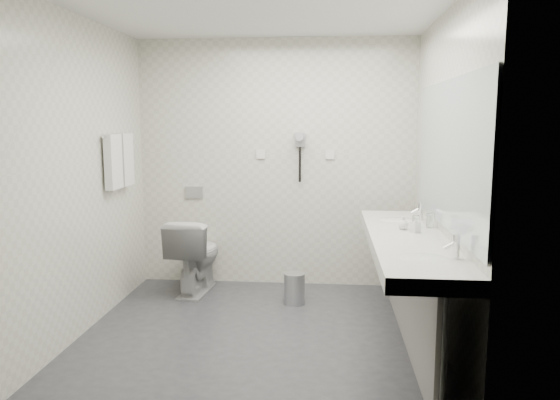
# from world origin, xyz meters

# --- Properties ---
(floor) EXTENTS (2.80, 2.80, 0.00)m
(floor) POSITION_xyz_m (0.00, 0.00, 0.00)
(floor) COLOR #2D2D32
(floor) RESTS_ON ground
(ceiling) EXTENTS (2.80, 2.80, 0.00)m
(ceiling) POSITION_xyz_m (0.00, 0.00, 2.50)
(ceiling) COLOR silver
(ceiling) RESTS_ON wall_back
(wall_back) EXTENTS (2.80, 0.00, 2.80)m
(wall_back) POSITION_xyz_m (0.00, 1.30, 1.25)
(wall_back) COLOR beige
(wall_back) RESTS_ON floor
(wall_front) EXTENTS (2.80, 0.00, 2.80)m
(wall_front) POSITION_xyz_m (0.00, -1.30, 1.25)
(wall_front) COLOR beige
(wall_front) RESTS_ON floor
(wall_left) EXTENTS (0.00, 2.60, 2.60)m
(wall_left) POSITION_xyz_m (-1.40, 0.00, 1.25)
(wall_left) COLOR beige
(wall_left) RESTS_ON floor
(wall_right) EXTENTS (0.00, 2.60, 2.60)m
(wall_right) POSITION_xyz_m (1.40, 0.00, 1.25)
(wall_right) COLOR beige
(wall_right) RESTS_ON floor
(vanity_counter) EXTENTS (0.55, 2.20, 0.10)m
(vanity_counter) POSITION_xyz_m (1.12, -0.20, 0.80)
(vanity_counter) COLOR silver
(vanity_counter) RESTS_ON floor
(vanity_panel) EXTENTS (0.03, 2.15, 0.75)m
(vanity_panel) POSITION_xyz_m (1.15, -0.20, 0.38)
(vanity_panel) COLOR gray
(vanity_panel) RESTS_ON floor
(vanity_post_near) EXTENTS (0.06, 0.06, 0.75)m
(vanity_post_near) POSITION_xyz_m (1.18, -1.24, 0.38)
(vanity_post_near) COLOR silver
(vanity_post_near) RESTS_ON floor
(vanity_post_far) EXTENTS (0.06, 0.06, 0.75)m
(vanity_post_far) POSITION_xyz_m (1.18, 0.84, 0.38)
(vanity_post_far) COLOR silver
(vanity_post_far) RESTS_ON floor
(mirror) EXTENTS (0.02, 2.20, 1.05)m
(mirror) POSITION_xyz_m (1.39, -0.20, 1.45)
(mirror) COLOR #B2BCC6
(mirror) RESTS_ON wall_right
(basin_near) EXTENTS (0.40, 0.31, 0.05)m
(basin_near) POSITION_xyz_m (1.12, -0.85, 0.83)
(basin_near) COLOR silver
(basin_near) RESTS_ON vanity_counter
(basin_far) EXTENTS (0.40, 0.31, 0.05)m
(basin_far) POSITION_xyz_m (1.12, 0.45, 0.83)
(basin_far) COLOR silver
(basin_far) RESTS_ON vanity_counter
(faucet_near) EXTENTS (0.04, 0.04, 0.15)m
(faucet_near) POSITION_xyz_m (1.32, -0.85, 0.92)
(faucet_near) COLOR silver
(faucet_near) RESTS_ON vanity_counter
(faucet_far) EXTENTS (0.04, 0.04, 0.15)m
(faucet_far) POSITION_xyz_m (1.32, 0.45, 0.92)
(faucet_far) COLOR silver
(faucet_far) RESTS_ON vanity_counter
(soap_bottle_a) EXTENTS (0.08, 0.08, 0.12)m
(soap_bottle_a) POSITION_xyz_m (1.20, -0.08, 0.91)
(soap_bottle_a) COLOR beige
(soap_bottle_a) RESTS_ON vanity_counter
(soap_bottle_b) EXTENTS (0.09, 0.09, 0.10)m
(soap_bottle_b) POSITION_xyz_m (1.12, 0.03, 0.90)
(soap_bottle_b) COLOR beige
(soap_bottle_b) RESTS_ON vanity_counter
(glass_left) EXTENTS (0.06, 0.06, 0.11)m
(glass_left) POSITION_xyz_m (1.34, 0.13, 0.91)
(glass_left) COLOR silver
(glass_left) RESTS_ON vanity_counter
(glass_right) EXTENTS (0.07, 0.07, 0.10)m
(glass_right) POSITION_xyz_m (1.23, 0.09, 0.90)
(glass_right) COLOR silver
(glass_right) RESTS_ON vanity_counter
(toilet) EXTENTS (0.48, 0.77, 0.74)m
(toilet) POSITION_xyz_m (-0.77, 0.94, 0.37)
(toilet) COLOR silver
(toilet) RESTS_ON floor
(flush_plate) EXTENTS (0.18, 0.02, 0.12)m
(flush_plate) POSITION_xyz_m (-0.85, 1.29, 0.95)
(flush_plate) COLOR #B2B5BA
(flush_plate) RESTS_ON wall_back
(pedal_bin) EXTENTS (0.21, 0.21, 0.28)m
(pedal_bin) POSITION_xyz_m (0.24, 0.66, 0.14)
(pedal_bin) COLOR #B2B5BA
(pedal_bin) RESTS_ON floor
(bin_lid) EXTENTS (0.20, 0.20, 0.02)m
(bin_lid) POSITION_xyz_m (0.24, 0.66, 0.28)
(bin_lid) COLOR #B2B5BA
(bin_lid) RESTS_ON pedal_bin
(towel_rail) EXTENTS (0.02, 0.62, 0.02)m
(towel_rail) POSITION_xyz_m (-1.35, 0.55, 1.55)
(towel_rail) COLOR silver
(towel_rail) RESTS_ON wall_left
(towel_near) EXTENTS (0.07, 0.24, 0.48)m
(towel_near) POSITION_xyz_m (-1.34, 0.41, 1.33)
(towel_near) COLOR silver
(towel_near) RESTS_ON towel_rail
(towel_far) EXTENTS (0.07, 0.24, 0.48)m
(towel_far) POSITION_xyz_m (-1.34, 0.69, 1.33)
(towel_far) COLOR silver
(towel_far) RESTS_ON towel_rail
(dryer_cradle) EXTENTS (0.10, 0.04, 0.14)m
(dryer_cradle) POSITION_xyz_m (0.25, 1.27, 1.50)
(dryer_cradle) COLOR gray
(dryer_cradle) RESTS_ON wall_back
(dryer_barrel) EXTENTS (0.08, 0.14, 0.08)m
(dryer_barrel) POSITION_xyz_m (0.25, 1.20, 1.53)
(dryer_barrel) COLOR gray
(dryer_barrel) RESTS_ON dryer_cradle
(dryer_cord) EXTENTS (0.02, 0.02, 0.35)m
(dryer_cord) POSITION_xyz_m (0.25, 1.26, 1.25)
(dryer_cord) COLOR black
(dryer_cord) RESTS_ON dryer_cradle
(switch_plate_a) EXTENTS (0.09, 0.02, 0.09)m
(switch_plate_a) POSITION_xyz_m (-0.15, 1.29, 1.35)
(switch_plate_a) COLOR silver
(switch_plate_a) RESTS_ON wall_back
(switch_plate_b) EXTENTS (0.09, 0.02, 0.09)m
(switch_plate_b) POSITION_xyz_m (0.55, 1.29, 1.35)
(switch_plate_b) COLOR silver
(switch_plate_b) RESTS_ON wall_back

